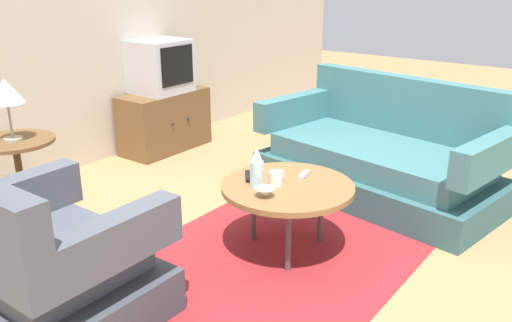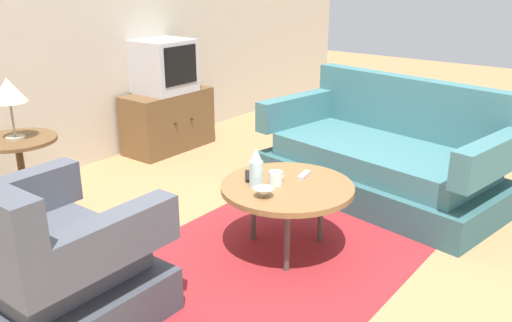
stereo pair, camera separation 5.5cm
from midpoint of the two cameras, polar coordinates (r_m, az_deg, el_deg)
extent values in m
plane|color=#AD7F51|center=(3.53, 4.11, -9.54)|extent=(16.00, 16.00, 0.00)
cube|color=#BCB29E|center=(4.90, -21.04, 14.10)|extent=(9.00, 0.12, 2.70)
cube|color=maroon|center=(3.56, 3.63, -9.21)|extent=(2.59, 1.54, 0.00)
cube|color=#3E424B|center=(3.07, -19.40, -12.98)|extent=(0.85, 0.96, 0.24)
cube|color=#4C515B|center=(2.96, -19.86, -9.54)|extent=(0.71, 0.68, 0.18)
cube|color=#4C515B|center=(2.56, -15.33, -8.50)|extent=(0.84, 0.14, 0.24)
cube|color=#4C515B|center=(3.20, -24.31, -3.80)|extent=(0.84, 0.14, 0.24)
cube|color=#325C60|center=(4.43, 13.17, -2.04)|extent=(1.25, 2.01, 0.24)
cube|color=#3D7075|center=(4.36, 13.38, 0.53)|extent=(1.06, 1.71, 0.18)
cube|color=#3D7075|center=(4.60, 16.57, 5.48)|extent=(0.45, 1.88, 0.47)
cube|color=#3D7075|center=(4.81, 4.99, 5.47)|extent=(0.96, 0.29, 0.25)
cube|color=#3D7075|center=(3.91, 24.17, 0.44)|extent=(0.96, 0.29, 0.25)
cylinder|color=olive|center=(3.37, 3.79, -2.78)|extent=(0.83, 0.83, 0.04)
cylinder|color=#4C4742|center=(3.59, 0.11, -5.25)|extent=(0.04, 0.04, 0.41)
cylinder|color=#4C4742|center=(3.24, 3.78, -8.21)|extent=(0.04, 0.04, 0.41)
cylinder|color=#4C4742|center=(3.59, 7.26, -5.37)|extent=(0.04, 0.04, 0.41)
cylinder|color=brown|center=(4.11, -23.49, 2.05)|extent=(0.54, 0.54, 0.02)
cylinder|color=#47311C|center=(4.21, -22.95, -1.85)|extent=(0.05, 0.05, 0.58)
cylinder|color=#47311C|center=(4.31, -22.46, -5.27)|extent=(0.30, 0.30, 0.02)
cube|color=brown|center=(5.45, -8.93, 4.22)|extent=(0.90, 0.42, 0.58)
sphere|color=black|center=(5.22, -8.12, 3.90)|extent=(0.02, 0.02, 0.02)
sphere|color=black|center=(5.36, -6.47, 4.41)|extent=(0.02, 0.02, 0.02)
cube|color=#B7B7BC|center=(5.35, -9.39, 9.84)|extent=(0.51, 0.46, 0.50)
cube|color=black|center=(5.18, -7.61, 9.95)|extent=(0.41, 0.01, 0.36)
cylinder|color=#9E937A|center=(4.09, -23.63, 2.25)|extent=(0.13, 0.13, 0.02)
cylinder|color=#9E937A|center=(4.05, -23.88, 4.02)|extent=(0.02, 0.02, 0.24)
cone|color=beige|center=(4.01, -24.28, 6.84)|extent=(0.24, 0.24, 0.17)
cylinder|color=silver|center=(3.30, 0.50, -1.39)|extent=(0.08, 0.08, 0.16)
cone|color=silver|center=(3.26, 0.51, 0.68)|extent=(0.08, 0.08, 0.09)
cylinder|color=white|center=(3.35, 2.55, -1.82)|extent=(0.09, 0.09, 0.09)
torus|color=white|center=(3.39, 3.12, -1.54)|extent=(0.06, 0.01, 0.06)
cone|color=silver|center=(3.18, 1.33, -3.33)|extent=(0.12, 0.12, 0.06)
cube|color=black|center=(3.47, -0.27, -1.60)|extent=(0.17, 0.15, 0.02)
cube|color=#B2B2B7|center=(3.51, 5.55, -1.46)|extent=(0.15, 0.07, 0.02)
camera|label=1|loc=(0.03, -89.54, 0.16)|focal=38.01mm
camera|label=2|loc=(0.03, 90.46, -0.16)|focal=38.01mm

